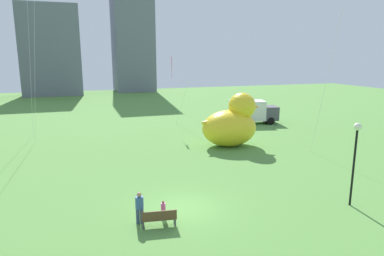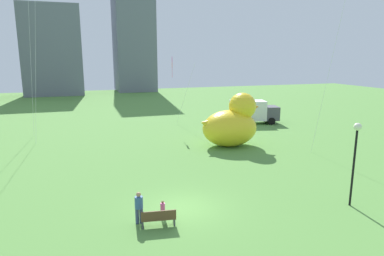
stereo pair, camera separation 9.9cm
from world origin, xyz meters
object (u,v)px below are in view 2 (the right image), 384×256
(person_adult, at_px, (139,206))
(person_child, at_px, (163,209))
(park_bench, at_px, (158,218))
(box_truck, at_px, (253,112))
(lamppost, at_px, (356,146))
(kite_pink, at_px, (173,65))
(giant_inflatable_duck, at_px, (232,124))

(person_adult, relative_size, person_child, 1.70)
(park_bench, xyz_separation_m, box_truck, (17.00, 22.14, 0.97))
(lamppost, bearing_deg, park_bench, 175.03)
(person_child, relative_size, kite_pink, 0.12)
(person_child, xyz_separation_m, kite_pink, (6.47, 21.64, 6.75))
(park_bench, relative_size, giant_inflatable_duck, 0.29)
(park_bench, xyz_separation_m, kite_pink, (6.87, 22.45, 6.81))
(giant_inflatable_duck, distance_m, kite_pink, 11.14)
(giant_inflatable_duck, height_order, box_truck, giant_inflatable_duck)
(person_adult, relative_size, giant_inflatable_duck, 0.28)
(lamppost, xyz_separation_m, kite_pink, (-3.91, 23.38, 3.83))
(person_adult, distance_m, person_child, 1.30)
(giant_inflatable_duck, xyz_separation_m, box_truck, (7.07, 9.07, -0.66))
(park_bench, distance_m, box_truck, 27.93)
(person_child, bearing_deg, box_truck, 52.12)
(person_adult, bearing_deg, kite_pink, 70.51)
(kite_pink, bearing_deg, lamppost, -80.52)
(park_bench, relative_size, lamppost, 0.37)
(giant_inflatable_duck, relative_size, box_truck, 0.95)
(giant_inflatable_duck, bearing_deg, lamppost, -86.52)
(giant_inflatable_duck, bearing_deg, park_bench, -127.23)
(box_truck, bearing_deg, person_child, -127.88)
(park_bench, distance_m, person_adult, 1.16)
(lamppost, relative_size, box_truck, 0.76)
(person_adult, xyz_separation_m, box_truck, (17.83, 21.46, 0.53))
(park_bench, height_order, person_child, person_child)
(person_child, height_order, kite_pink, kite_pink)
(person_child, distance_m, lamppost, 10.92)
(giant_inflatable_duck, relative_size, lamppost, 1.26)
(park_bench, relative_size, person_child, 1.80)
(person_adult, xyz_separation_m, giant_inflatable_duck, (10.76, 12.38, 1.19))
(person_adult, relative_size, box_truck, 0.27)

